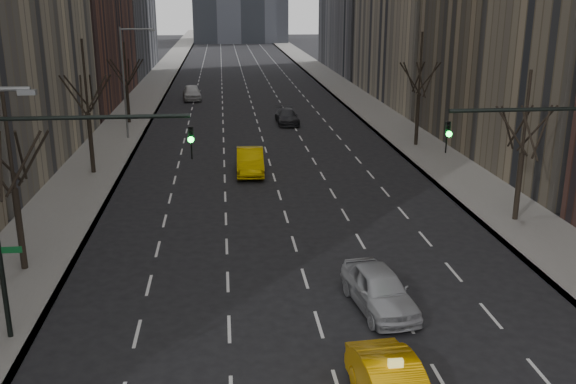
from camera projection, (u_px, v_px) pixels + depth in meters
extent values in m
cube|color=slate|center=(147.00, 95.00, 77.29)|extent=(4.50, 320.00, 0.15)
cube|color=slate|center=(347.00, 92.00, 79.68)|extent=(4.50, 320.00, 0.15)
cylinder|color=black|center=(20.00, 229.00, 27.29)|extent=(0.28, 0.28, 3.57)
cylinder|color=black|center=(8.00, 139.00, 26.15)|extent=(0.16, 0.16, 4.25)
cylinder|color=black|center=(21.00, 156.00, 27.23)|extent=(0.42, 1.80, 2.52)
cylinder|color=black|center=(33.00, 158.00, 26.77)|extent=(1.74, 0.72, 2.52)
cylinder|color=black|center=(24.00, 164.00, 25.95)|extent=(1.46, 1.25, 2.52)
cylinder|color=black|center=(1.00, 166.00, 25.59)|extent=(0.42, 1.80, 2.52)
cylinder|color=black|center=(91.00, 143.00, 42.45)|extent=(0.28, 0.28, 3.99)
cylinder|color=black|center=(85.00, 77.00, 41.18)|extent=(0.16, 0.16, 4.75)
cylinder|color=black|center=(91.00, 92.00, 42.33)|extent=(0.42, 1.80, 2.52)
cylinder|color=black|center=(100.00, 94.00, 41.87)|extent=(1.74, 0.72, 2.52)
cylinder|color=black|center=(95.00, 95.00, 41.05)|extent=(1.46, 1.25, 2.52)
cylinder|color=black|center=(82.00, 96.00, 40.69)|extent=(0.42, 1.80, 2.52)
cylinder|color=black|center=(73.00, 95.00, 41.15)|extent=(1.74, 0.72, 2.52)
cylinder|color=black|center=(78.00, 93.00, 41.97)|extent=(1.46, 1.25, 2.52)
cylinder|color=black|center=(128.00, 104.00, 59.67)|extent=(0.28, 0.28, 3.36)
cylinder|color=black|center=(125.00, 64.00, 58.60)|extent=(0.16, 0.16, 4.00)
cylinder|color=black|center=(129.00, 72.00, 59.64)|extent=(0.42, 1.80, 2.52)
cylinder|color=black|center=(135.00, 72.00, 59.18)|extent=(1.74, 0.72, 2.52)
cylinder|color=black|center=(132.00, 73.00, 58.36)|extent=(1.46, 1.25, 2.52)
cylinder|color=black|center=(123.00, 74.00, 58.00)|extent=(0.42, 1.80, 2.52)
cylinder|color=black|center=(116.00, 73.00, 58.46)|extent=(1.74, 0.72, 2.52)
cylinder|color=black|center=(119.00, 72.00, 59.28)|extent=(1.46, 1.25, 2.52)
cylinder|color=black|center=(518.00, 187.00, 33.44)|extent=(0.28, 0.28, 3.57)
cylinder|color=black|center=(526.00, 112.00, 32.30)|extent=(0.16, 0.16, 4.25)
cylinder|color=black|center=(520.00, 126.00, 33.38)|extent=(0.42, 1.80, 2.52)
cylinder|color=black|center=(537.00, 128.00, 32.92)|extent=(1.74, 0.72, 2.52)
cylinder|color=black|center=(542.00, 132.00, 32.10)|extent=(1.46, 1.25, 2.52)
cylinder|color=black|center=(529.00, 133.00, 31.74)|extent=(0.42, 1.80, 2.52)
cylinder|color=black|center=(512.00, 131.00, 32.20)|extent=(1.74, 0.72, 2.52)
cylinder|color=black|center=(507.00, 128.00, 33.02)|extent=(1.46, 1.25, 2.52)
cylinder|color=black|center=(417.00, 120.00, 50.51)|extent=(0.28, 0.28, 3.99)
cylinder|color=black|center=(421.00, 63.00, 49.23)|extent=(0.16, 0.16, 4.75)
cylinder|color=black|center=(418.00, 77.00, 50.39)|extent=(0.42, 1.80, 2.52)
cylinder|color=black|center=(429.00, 78.00, 49.93)|extent=(1.74, 0.72, 2.52)
cylinder|color=black|center=(430.00, 79.00, 49.11)|extent=(1.46, 1.25, 2.52)
cylinder|color=black|center=(421.00, 80.00, 48.75)|extent=(0.42, 1.80, 2.52)
cylinder|color=black|center=(411.00, 79.00, 49.21)|extent=(1.74, 0.72, 2.52)
cylinder|color=black|center=(409.00, 78.00, 50.03)|extent=(1.46, 1.25, 2.52)
cylinder|color=black|center=(87.00, 117.00, 20.32)|extent=(6.50, 0.14, 0.14)
imported|color=black|center=(191.00, 143.00, 20.90)|extent=(0.18, 0.22, 1.10)
sphere|color=#0CFF33|center=(191.00, 140.00, 20.68)|extent=(0.20, 0.20, 0.20)
cube|color=#0C5926|center=(11.00, 250.00, 21.32)|extent=(0.70, 0.04, 0.22)
cylinder|color=black|center=(541.00, 109.00, 21.79)|extent=(6.50, 0.14, 0.14)
imported|color=black|center=(447.00, 137.00, 21.74)|extent=(0.18, 0.22, 1.10)
sphere|color=#0CFF33|center=(449.00, 134.00, 21.52)|extent=(0.20, 0.20, 0.20)
cube|color=slate|center=(27.00, 92.00, 17.98)|extent=(0.50, 0.22, 0.15)
cylinder|color=slate|center=(124.00, 84.00, 52.27)|extent=(0.16, 0.16, 9.00)
cylinder|color=slate|center=(137.00, 29.00, 51.14)|extent=(2.60, 0.14, 0.14)
cube|color=slate|center=(152.00, 30.00, 51.29)|extent=(0.50, 0.22, 0.15)
imported|color=#A7A9AF|center=(379.00, 289.00, 24.31)|extent=(2.49, 4.90, 1.60)
imported|color=#D5AC04|center=(250.00, 161.00, 43.09)|extent=(1.91, 5.14, 1.68)
imported|color=#292A2E|center=(287.00, 117.00, 59.95)|extent=(2.08, 4.83, 1.39)
imported|color=silver|center=(192.00, 92.00, 73.92)|extent=(2.41, 5.17, 1.71)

